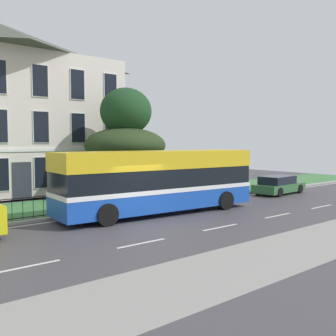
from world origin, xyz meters
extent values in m
cube|color=#423F44|center=(0.00, 0.00, -0.03)|extent=(60.00, 56.00, 0.06)
cube|color=silver|center=(0.00, 3.65, 0.00)|extent=(54.00, 0.14, 0.01)
cube|color=silver|center=(-6.00, -1.80, 0.00)|extent=(2.00, 0.12, 0.01)
cube|color=silver|center=(-2.00, -1.80, 0.00)|extent=(2.00, 0.12, 0.01)
cube|color=silver|center=(2.00, -1.80, 0.00)|extent=(2.00, 0.12, 0.01)
cube|color=silver|center=(6.00, -1.80, 0.00)|extent=(2.00, 0.12, 0.01)
cube|color=silver|center=(10.00, -1.80, 0.00)|extent=(2.00, 0.12, 0.01)
cube|color=#9E9E99|center=(0.00, 4.12, 0.06)|extent=(57.00, 0.24, 0.12)
cube|color=#3E7740|center=(0.00, 6.91, 0.06)|extent=(57.00, 5.35, 0.12)
cube|color=gray|center=(0.00, -5.50, 0.00)|extent=(57.00, 3.00, 0.01)
cube|color=white|center=(-1.85, 10.52, 3.03)|extent=(14.65, 0.06, 0.20)
cube|color=#2D333D|center=(-1.85, 10.51, 1.22)|extent=(1.10, 0.06, 2.20)
cube|color=white|center=(-3.07, 10.51, 1.64)|extent=(1.03, 0.04, 1.96)
cube|color=black|center=(-3.07, 10.49, 1.64)|extent=(0.93, 0.03, 1.86)
cube|color=white|center=(-0.63, 10.51, 1.64)|extent=(1.03, 0.04, 1.96)
cube|color=black|center=(-0.63, 10.49, 1.64)|extent=(0.93, 0.03, 1.86)
cube|color=white|center=(1.81, 10.51, 1.64)|extent=(1.03, 0.04, 1.96)
cube|color=black|center=(1.81, 10.49, 1.64)|extent=(0.93, 0.03, 1.86)
cube|color=white|center=(4.25, 10.51, 1.64)|extent=(1.03, 0.04, 1.96)
cube|color=black|center=(4.25, 10.49, 1.64)|extent=(0.93, 0.03, 1.86)
cube|color=white|center=(-0.63, 10.51, 4.41)|extent=(1.03, 0.04, 1.96)
cube|color=black|center=(-0.63, 10.49, 4.41)|extent=(0.93, 0.03, 1.86)
cube|color=white|center=(1.81, 10.51, 4.41)|extent=(1.03, 0.04, 1.96)
cube|color=black|center=(1.81, 10.49, 4.41)|extent=(0.93, 0.03, 1.86)
cube|color=white|center=(4.25, 10.51, 4.41)|extent=(1.03, 0.04, 1.96)
cube|color=black|center=(4.25, 10.49, 4.41)|extent=(0.93, 0.03, 1.86)
cube|color=white|center=(-0.63, 10.51, 7.18)|extent=(1.03, 0.04, 1.96)
cube|color=black|center=(-0.63, 10.49, 7.18)|extent=(0.93, 0.03, 1.86)
cube|color=white|center=(1.81, 10.51, 7.18)|extent=(1.03, 0.04, 1.96)
cube|color=black|center=(1.81, 10.49, 7.18)|extent=(0.93, 0.03, 1.86)
cube|color=white|center=(4.25, 10.51, 7.18)|extent=(1.03, 0.04, 1.96)
cube|color=black|center=(4.25, 10.49, 7.18)|extent=(0.93, 0.03, 1.86)
cube|color=black|center=(-1.85, 4.40, 1.07)|extent=(12.53, 0.04, 0.04)
cube|color=black|center=(-1.85, 4.40, 0.20)|extent=(12.53, 0.04, 0.04)
cylinder|color=black|center=(-4.87, 4.40, 0.59)|extent=(0.02, 0.02, 0.95)
cylinder|color=black|center=(-4.40, 4.40, 0.59)|extent=(0.02, 0.02, 0.95)
cylinder|color=black|center=(-3.94, 4.40, 0.59)|extent=(0.02, 0.02, 0.95)
cylinder|color=black|center=(-3.47, 4.40, 0.59)|extent=(0.02, 0.02, 0.95)
cylinder|color=black|center=(-3.01, 4.40, 0.59)|extent=(0.02, 0.02, 0.95)
cylinder|color=black|center=(-2.55, 4.40, 0.59)|extent=(0.02, 0.02, 0.95)
cylinder|color=black|center=(-2.08, 4.40, 0.59)|extent=(0.02, 0.02, 0.95)
cylinder|color=black|center=(-1.62, 4.40, 0.59)|extent=(0.02, 0.02, 0.95)
cylinder|color=black|center=(-1.15, 4.40, 0.59)|extent=(0.02, 0.02, 0.95)
cylinder|color=black|center=(-0.69, 4.40, 0.59)|extent=(0.02, 0.02, 0.95)
cylinder|color=black|center=(-0.23, 4.40, 0.59)|extent=(0.02, 0.02, 0.95)
cylinder|color=black|center=(0.24, 4.40, 0.59)|extent=(0.02, 0.02, 0.95)
cylinder|color=black|center=(0.70, 4.40, 0.59)|extent=(0.02, 0.02, 0.95)
cylinder|color=black|center=(1.17, 4.40, 0.59)|extent=(0.02, 0.02, 0.95)
cylinder|color=black|center=(1.63, 4.40, 0.59)|extent=(0.02, 0.02, 0.95)
cylinder|color=black|center=(2.09, 4.40, 0.59)|extent=(0.02, 0.02, 0.95)
cylinder|color=black|center=(2.56, 4.40, 0.59)|extent=(0.02, 0.02, 0.95)
cylinder|color=black|center=(3.02, 4.40, 0.59)|extent=(0.02, 0.02, 0.95)
cylinder|color=black|center=(3.49, 4.40, 0.59)|extent=(0.02, 0.02, 0.95)
cylinder|color=black|center=(3.95, 4.40, 0.59)|extent=(0.02, 0.02, 0.95)
cylinder|color=black|center=(4.42, 4.40, 0.59)|extent=(0.02, 0.02, 0.95)
cylinder|color=#423328|center=(3.43, 7.73, 0.89)|extent=(0.47, 0.47, 1.55)
ellipsoid|color=#1B4626|center=(3.30, 7.74, 1.20)|extent=(5.42, 5.42, 2.83)
ellipsoid|color=#26381B|center=(3.47, 7.54, 3.30)|extent=(4.98, 4.98, 2.18)
ellipsoid|color=#1B3E1F|center=(3.66, 7.73, 5.40)|extent=(3.19, 3.19, 2.89)
cube|color=#194AB3|center=(1.97, 2.30, 0.77)|extent=(10.44, 3.08, 1.01)
cube|color=white|center=(1.97, 2.30, 1.23)|extent=(10.46, 3.10, 0.20)
cube|color=black|center=(1.97, 2.30, 1.75)|extent=(10.36, 3.03, 0.96)
cube|color=gold|center=(1.97, 2.30, 2.65)|extent=(10.44, 3.08, 0.84)
cube|color=black|center=(7.13, 1.96, 1.70)|extent=(0.19, 2.03, 0.88)
cube|color=black|center=(7.13, 1.96, 2.61)|extent=(0.17, 1.74, 0.54)
cylinder|color=silver|center=(7.18, 2.74, 0.48)|extent=(0.05, 0.20, 0.20)
cylinder|color=silver|center=(7.08, 1.19, 0.48)|extent=(0.05, 0.20, 0.20)
cylinder|color=black|center=(5.44, 3.24, 0.48)|extent=(0.98, 0.36, 0.96)
cylinder|color=black|center=(5.29, 0.92, 0.48)|extent=(0.98, 0.36, 0.96)
cylinder|color=black|center=(-1.35, 3.67, 0.48)|extent=(0.98, 0.36, 0.96)
cylinder|color=black|center=(-1.50, 1.36, 0.48)|extent=(0.98, 0.36, 0.96)
cube|color=#316437|center=(12.74, 2.79, 0.43)|extent=(4.32, 2.05, 0.54)
cube|color=black|center=(12.49, 2.77, 0.96)|extent=(2.63, 1.71, 0.53)
cylinder|color=black|center=(14.00, 3.71, 0.30)|extent=(0.61, 0.23, 0.60)
cylinder|color=black|center=(14.14, 2.09, 0.30)|extent=(0.61, 0.23, 0.60)
cylinder|color=black|center=(11.33, 3.49, 0.30)|extent=(0.61, 0.23, 0.60)
cylinder|color=black|center=(11.47, 1.87, 0.30)|extent=(0.61, 0.23, 0.60)
camera|label=1|loc=(-9.76, -12.65, 3.52)|focal=41.66mm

